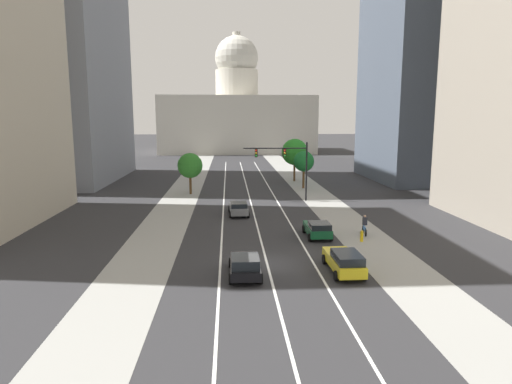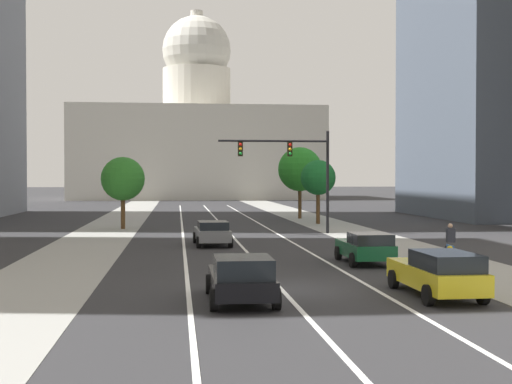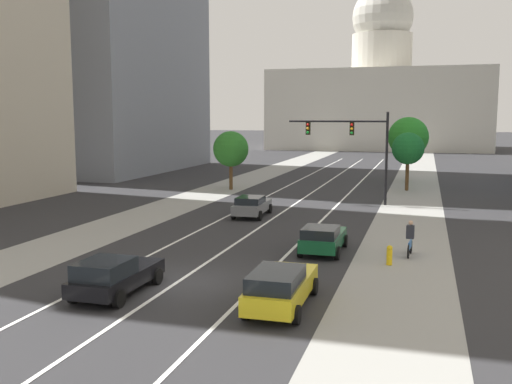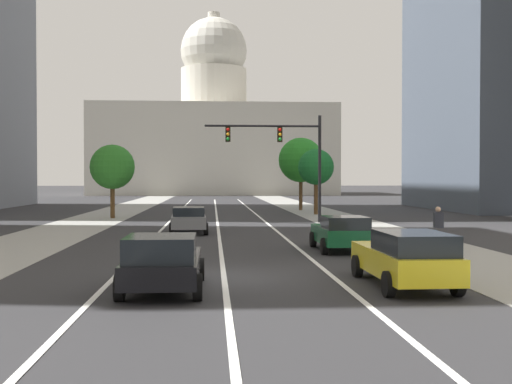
# 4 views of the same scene
# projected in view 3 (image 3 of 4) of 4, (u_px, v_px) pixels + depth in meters

# --- Properties ---
(ground_plane) EXTENTS (400.00, 400.00, 0.00)m
(ground_plane) POSITION_uv_depth(u_px,v_px,m) (333.00, 179.00, 61.34)
(ground_plane) COLOR #2B2B2D
(sidewalk_left) EXTENTS (4.44, 130.00, 0.01)m
(sidewalk_left) POSITION_uv_depth(u_px,v_px,m) (242.00, 182.00, 58.97)
(sidewalk_left) COLOR gray
(sidewalk_left) RESTS_ON ground
(sidewalk_right) EXTENTS (4.44, 130.00, 0.01)m
(sidewalk_right) POSITION_uv_depth(u_px,v_px,m) (415.00, 187.00, 54.20)
(sidewalk_right) COLOR gray
(sidewalk_right) RESTS_ON ground
(lane_stripe_left) EXTENTS (0.16, 90.00, 0.01)m
(lane_stripe_left) POSITION_uv_depth(u_px,v_px,m) (267.00, 196.00, 47.95)
(lane_stripe_left) COLOR white
(lane_stripe_left) RESTS_ON ground
(lane_stripe_center) EXTENTS (0.16, 90.00, 0.01)m
(lane_stripe_center) POSITION_uv_depth(u_px,v_px,m) (304.00, 198.00, 47.07)
(lane_stripe_center) COLOR white
(lane_stripe_center) RESTS_ON ground
(lane_stripe_right) EXTENTS (0.16, 90.00, 0.01)m
(lane_stripe_right) POSITION_uv_depth(u_px,v_px,m) (343.00, 200.00, 46.19)
(lane_stripe_right) COLOR white
(lane_stripe_right) RESTS_ON ground
(capitol_building) EXTENTS (42.30, 27.58, 33.58)m
(capitol_building) POSITION_uv_depth(u_px,v_px,m) (380.00, 99.00, 119.47)
(capitol_building) COLOR beige
(capitol_building) RESTS_ON ground
(car_yellow) EXTENTS (1.96, 4.79, 1.50)m
(car_yellow) POSITION_uv_depth(u_px,v_px,m) (281.00, 286.00, 19.99)
(car_yellow) COLOR yellow
(car_yellow) RESTS_ON ground
(car_black) EXTENTS (2.04, 4.41, 1.48)m
(car_black) POSITION_uv_depth(u_px,v_px,m) (114.00, 275.00, 21.48)
(car_black) COLOR black
(car_black) RESTS_ON ground
(car_gray) EXTENTS (2.09, 4.38, 1.38)m
(car_gray) POSITION_uv_depth(u_px,v_px,m) (252.00, 206.00, 38.40)
(car_gray) COLOR slate
(car_gray) RESTS_ON ground
(car_green) EXTENTS (1.97, 4.02, 1.41)m
(car_green) POSITION_uv_depth(u_px,v_px,m) (323.00, 238.00, 28.11)
(car_green) COLOR #14512D
(car_green) RESTS_ON ground
(traffic_signal_mast) EXTENTS (7.53, 0.39, 6.94)m
(traffic_signal_mast) POSITION_uv_depth(u_px,v_px,m) (356.00, 140.00, 43.35)
(traffic_signal_mast) COLOR black
(traffic_signal_mast) RESTS_ON ground
(fire_hydrant) EXTENTS (0.26, 0.35, 0.91)m
(fire_hydrant) POSITION_uv_depth(u_px,v_px,m) (389.00, 255.00, 25.86)
(fire_hydrant) COLOR yellow
(fire_hydrant) RESTS_ON ground
(cyclist) EXTENTS (0.38, 1.70, 1.72)m
(cyclist) POSITION_uv_depth(u_px,v_px,m) (410.00, 239.00, 27.48)
(cyclist) COLOR black
(cyclist) RESTS_ON ground
(street_tree_mid_right) EXTENTS (2.86, 2.86, 5.21)m
(street_tree_mid_right) POSITION_uv_depth(u_px,v_px,m) (408.00, 149.00, 51.40)
(street_tree_mid_right) COLOR #51381E
(street_tree_mid_right) RESTS_ON ground
(street_tree_near_left) EXTENTS (3.21, 3.21, 5.30)m
(street_tree_near_left) POSITION_uv_depth(u_px,v_px,m) (231.00, 149.00, 52.06)
(street_tree_near_left) COLOR #51381E
(street_tree_near_left) RESTS_ON ground
(street_tree_far_right) EXTENTS (4.04, 4.04, 6.55)m
(street_tree_far_right) POSITION_uv_depth(u_px,v_px,m) (408.00, 137.00, 58.24)
(street_tree_far_right) COLOR #51381E
(street_tree_far_right) RESTS_ON ground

